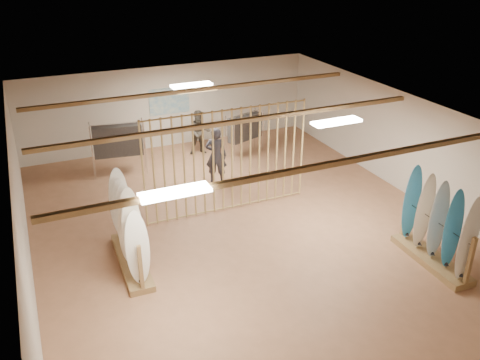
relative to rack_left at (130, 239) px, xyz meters
name	(u,v)px	position (x,y,z in m)	size (l,w,h in m)	color
floor	(240,222)	(2.95, 0.72, -0.66)	(12.00, 12.00, 0.00)	#A06D4D
ceiling	(240,118)	(2.95, 0.72, 2.14)	(12.00, 12.00, 0.00)	gray
wall_back	(169,106)	(2.95, 6.72, 0.74)	(12.00, 12.00, 0.00)	beige
wall_front	(405,327)	(2.95, -5.28, 0.74)	(12.00, 12.00, 0.00)	beige
wall_left	(21,212)	(-2.05, 0.72, 0.74)	(12.00, 12.00, 0.00)	beige
wall_right	(403,143)	(7.95, 0.72, 0.74)	(12.00, 12.00, 0.00)	beige
ceiling_slats	(240,121)	(2.95, 0.72, 2.06)	(9.50, 6.12, 0.10)	olive
light_panels	(240,120)	(2.95, 0.72, 2.08)	(1.20, 0.35, 0.06)	white
bamboo_partition	(227,161)	(2.95, 1.52, 0.74)	(4.45, 0.05, 2.78)	tan
poster	(169,101)	(2.95, 6.70, 0.94)	(1.40, 0.03, 0.90)	teal
rack_left	(130,239)	(0.00, 0.00, 0.00)	(0.60, 2.40, 1.92)	olive
rack_right	(435,235)	(6.14, -2.62, 0.04)	(0.65, 2.17, 2.04)	olive
clothing_rack_a	(118,141)	(0.80, 4.99, 0.43)	(1.55, 0.59, 1.67)	silver
clothing_rack_b	(245,127)	(4.95, 4.88, 0.29)	(1.30, 0.77, 1.46)	silver
shopper_a	(216,152)	(3.27, 3.20, 0.31)	(0.71, 0.48, 1.94)	#2A2932
shopper_b	(200,130)	(3.60, 5.54, 0.19)	(0.82, 0.64, 1.70)	#322D27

